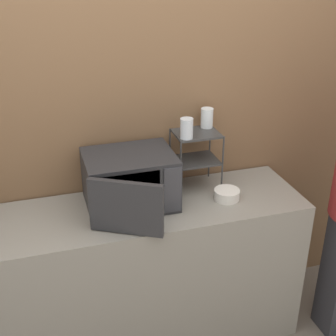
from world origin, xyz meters
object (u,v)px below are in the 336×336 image
(dish_rack, at_px, (196,148))
(glass_back_right, at_px, (207,118))
(glass_front_left, at_px, (187,128))
(bowl, at_px, (227,195))
(microwave, at_px, (130,181))

(dish_rack, height_order, glass_back_right, glass_back_right)
(glass_front_left, relative_size, glass_back_right, 1.00)
(dish_rack, bearing_deg, bowl, -58.37)
(glass_front_left, bearing_deg, dish_rack, 37.28)
(glass_back_right, bearing_deg, dish_rack, -143.96)
(dish_rack, height_order, glass_front_left, glass_front_left)
(microwave, bearing_deg, glass_back_right, 18.00)
(glass_front_left, distance_m, glass_back_right, 0.21)
(dish_rack, xyz_separation_m, glass_front_left, (-0.08, -0.06, 0.15))
(microwave, distance_m, glass_front_left, 0.42)
(dish_rack, xyz_separation_m, glass_back_right, (0.08, 0.06, 0.15))
(microwave, height_order, bowl, microwave)
(microwave, distance_m, dish_rack, 0.44)
(dish_rack, bearing_deg, microwave, -166.35)
(glass_back_right, bearing_deg, glass_front_left, -143.35)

